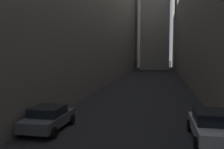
{
  "coord_description": "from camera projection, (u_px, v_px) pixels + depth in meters",
  "views": [
    {
      "loc": [
        1.87,
        12.23,
        4.33
      ],
      "look_at": [
        0.0,
        21.56,
        3.55
      ],
      "focal_mm": 39.42,
      "sensor_mm": 36.0,
      "label": 1
    }
  ],
  "objects": [
    {
      "name": "ground_plane",
      "position": [
        148.0,
        84.0,
        35.68
      ],
      "size": [
        264.0,
        264.0,
        0.0
      ],
      "primitive_type": "plane",
      "color": "#232326"
    },
    {
      "name": "building_block_left",
      "position": [
        69.0,
        9.0,
        39.17
      ],
      "size": [
        14.39,
        108.0,
        23.23
      ],
      "primitive_type": "cube",
      "color": "slate",
      "rests_on": "ground"
    },
    {
      "name": "parked_car_left_far",
      "position": [
        48.0,
        118.0,
        14.02
      ],
      "size": [
        2.03,
        3.94,
        1.38
      ],
      "rotation": [
        0.0,
        0.0,
        1.57
      ],
      "color": "#4C4C51",
      "rests_on": "ground"
    },
    {
      "name": "parked_car_right_far",
      "position": [
        212.0,
        126.0,
        12.27
      ],
      "size": [
        2.02,
        4.42,
        1.51
      ],
      "rotation": [
        0.0,
        0.0,
        1.57
      ],
      "color": "silver",
      "rests_on": "ground"
    }
  ]
}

